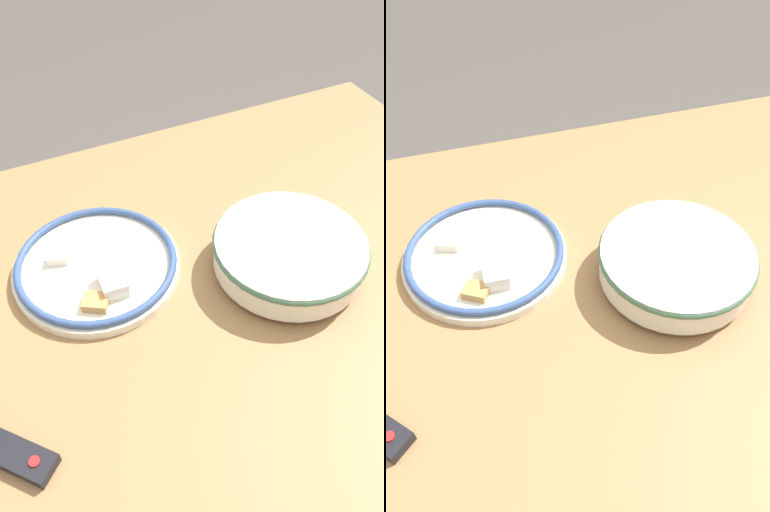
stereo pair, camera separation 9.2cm
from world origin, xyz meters
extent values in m
plane|color=#4C4742|center=(0.00, 0.00, 0.00)|extent=(8.00, 8.00, 0.00)
cube|color=olive|center=(0.00, 0.00, 0.74)|extent=(1.51, 1.05, 0.04)
cylinder|color=olive|center=(-0.69, -0.46, 0.36)|extent=(0.06, 0.06, 0.72)
cylinder|color=silver|center=(-0.19, 0.01, 0.76)|extent=(0.12, 0.12, 0.01)
cylinder|color=silver|center=(-0.19, 0.01, 0.80)|extent=(0.28, 0.28, 0.06)
cylinder|color=#B75B23|center=(-0.19, 0.01, 0.79)|extent=(0.25, 0.25, 0.05)
torus|color=#42664C|center=(-0.19, 0.01, 0.82)|extent=(0.28, 0.28, 0.01)
cylinder|color=silver|center=(0.13, -0.13, 0.77)|extent=(0.31, 0.31, 0.02)
torus|color=#334C7F|center=(0.13, -0.13, 0.78)|extent=(0.30, 0.30, 0.01)
cube|color=silver|center=(0.20, -0.17, 0.78)|extent=(0.04, 0.03, 0.02)
cube|color=tan|center=(0.16, -0.04, 0.78)|extent=(0.06, 0.05, 0.02)
cube|color=silver|center=(0.12, -0.07, 0.79)|extent=(0.05, 0.06, 0.03)
cube|color=black|center=(0.36, 0.14, 0.77)|extent=(0.14, 0.15, 0.02)
cylinder|color=red|center=(0.32, 0.18, 0.78)|extent=(0.02, 0.02, 0.00)
camera|label=1|loc=(0.24, 0.51, 1.46)|focal=35.00mm
camera|label=2|loc=(0.16, 0.54, 1.46)|focal=35.00mm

